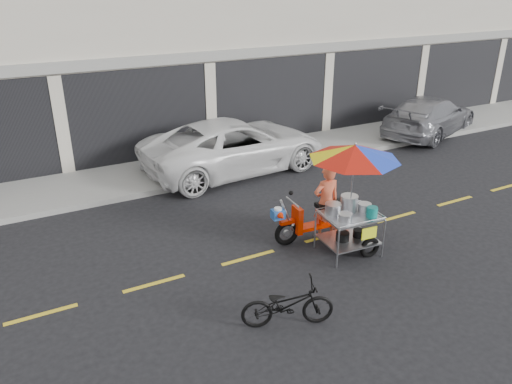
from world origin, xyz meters
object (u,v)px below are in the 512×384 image
white_pickup (235,145)px  silver_pickup (430,116)px  food_vendor_rig (342,181)px  near_bicycle (288,304)px

white_pickup → silver_pickup: bearing=-94.5°
food_vendor_rig → silver_pickup: bearing=37.7°
food_vendor_rig → white_pickup: bearing=94.2°
white_pickup → silver_pickup: (7.83, 0.00, -0.07)m
silver_pickup → near_bicycle: 12.33m
food_vendor_rig → near_bicycle: bearing=-138.6°
white_pickup → food_vendor_rig: food_vendor_rig is taller
white_pickup → near_bicycle: bearing=156.5°
near_bicycle → food_vendor_rig: 3.15m
white_pickup → near_bicycle: size_ratio=3.59×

